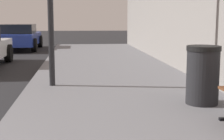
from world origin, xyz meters
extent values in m
cylinder|color=black|center=(5.13, 2.70, 0.59)|extent=(0.53, 0.53, 0.89)
cylinder|color=black|center=(5.13, 2.70, 1.08)|extent=(0.56, 0.56, 0.08)
cylinder|color=black|center=(0.63, 9.74, 0.32)|extent=(0.22, 0.64, 0.64)
cube|color=#233899|center=(0.20, 14.63, 0.54)|extent=(1.78, 4.02, 0.55)
cube|color=black|center=(0.20, 14.43, 1.04)|extent=(1.57, 1.81, 0.45)
cylinder|color=black|center=(-0.69, 15.92, 0.32)|extent=(0.22, 0.64, 0.64)
cylinder|color=black|center=(1.09, 15.92, 0.32)|extent=(0.22, 0.64, 0.64)
cylinder|color=black|center=(1.09, 13.34, 0.32)|extent=(0.22, 0.64, 0.64)
camera|label=1|loc=(3.08, -2.64, 1.57)|focal=54.43mm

